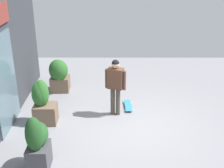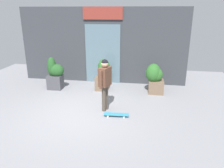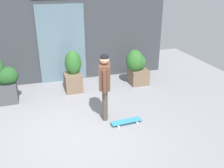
# 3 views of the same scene
# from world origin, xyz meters

# --- Properties ---
(ground_plane) EXTENTS (12.00, 12.00, 0.00)m
(ground_plane) POSITION_xyz_m (0.00, 0.00, 0.00)
(ground_plane) COLOR gray
(building_facade) EXTENTS (7.36, 0.31, 3.28)m
(building_facade) POSITION_xyz_m (0.00, 3.48, 1.64)
(building_facade) COLOR #383A3F
(building_facade) RESTS_ON ground_plane
(skateboarder) EXTENTS (0.38, 0.59, 1.71)m
(skateboarder) POSITION_xyz_m (0.69, 0.44, 1.05)
(skateboarder) COLOR #4C4238
(skateboarder) RESTS_ON ground_plane
(skateboard) EXTENTS (0.78, 0.28, 0.08)m
(skateboard) POSITION_xyz_m (1.11, 0.03, 0.06)
(skateboard) COLOR teal
(skateboard) RESTS_ON ground_plane
(planter_box_left) EXTENTS (0.72, 0.64, 1.17)m
(planter_box_left) POSITION_xyz_m (2.29, 2.34, 0.67)
(planter_box_left) COLOR brown
(planter_box_left) RESTS_ON ground_plane
(planter_box_right) EXTENTS (0.57, 0.65, 1.28)m
(planter_box_right) POSITION_xyz_m (0.23, 2.46, 0.66)
(planter_box_right) COLOR brown
(planter_box_right) RESTS_ON ground_plane
(planter_box_mid) EXTENTS (0.69, 0.47, 1.34)m
(planter_box_mid) POSITION_xyz_m (-1.72, 2.14, 0.68)
(planter_box_mid) COLOR #47474C
(planter_box_mid) RESTS_ON ground_plane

